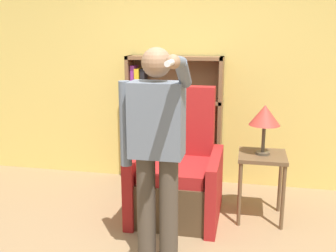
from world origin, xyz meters
TOP-DOWN VIEW (x-y plane):
  - wall_back at (0.00, 2.03)m, footprint 8.00×0.06m
  - bookcase at (-0.26, 1.87)m, footprint 1.13×0.28m
  - armchair at (0.02, 1.04)m, footprint 0.86×0.87m
  - person_standing at (0.01, 0.14)m, footprint 0.56×0.78m
  - side_table at (0.85, 1.10)m, footprint 0.46×0.46m
  - table_lamp at (0.85, 1.10)m, footprint 0.30×0.30m

SIDE VIEW (x-z plane):
  - armchair at x=0.02m, z-range -0.25..1.04m
  - side_table at x=0.85m, z-range 0.22..0.89m
  - bookcase at x=-0.26m, z-range 0.00..1.56m
  - person_standing at x=0.01m, z-range 0.13..1.85m
  - table_lamp at x=0.85m, z-range 0.80..1.29m
  - wall_back at x=0.00m, z-range 0.00..2.80m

